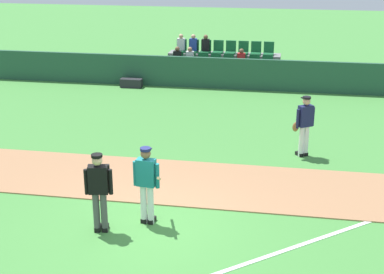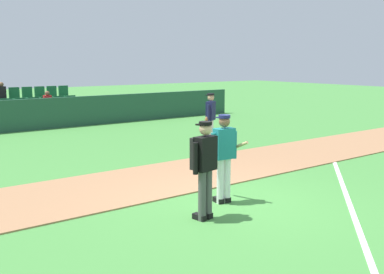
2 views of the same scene
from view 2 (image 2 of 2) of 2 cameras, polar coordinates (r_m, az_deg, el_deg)
name	(u,v)px [view 2 (image 2 of 2)]	position (r m, az deg, el deg)	size (l,w,h in m)	color
ground_plane	(229,204)	(8.97, 4.68, -8.46)	(80.00, 80.00, 0.00)	#42843A
infield_dirt_path	(164,178)	(10.77, -3.60, -5.25)	(28.00, 2.76, 0.03)	#9E704C
foul_line_chalk	(342,184)	(10.82, 18.61, -5.73)	(12.00, 0.10, 0.01)	white
dugout_fence	(36,114)	(19.27, -19.24, 2.75)	(20.00, 0.16, 1.27)	#234C38
stadium_bleachers	(25,114)	(20.65, -20.53, 2.75)	(5.00, 2.10, 1.90)	slate
batter_teal_jersey	(224,155)	(8.78, 4.10, -2.30)	(0.66, 0.79, 1.76)	white
umpire_home_plate	(204,164)	(7.83, 1.59, -3.52)	(0.58, 0.35, 1.76)	#4C4C4C
runner_navy_jersey	(210,118)	(14.42, 2.35, 2.41)	(0.62, 0.45, 1.76)	white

